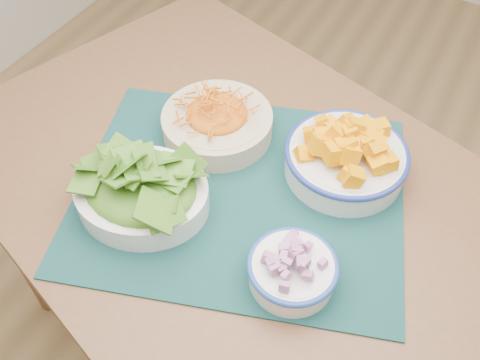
% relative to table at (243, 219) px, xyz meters
% --- Properties ---
extents(ground, '(4.00, 4.00, 0.00)m').
position_rel_table_xyz_m(ground, '(0.19, 0.21, -0.65)').
color(ground, tan).
rests_on(ground, ground).
extents(table, '(1.34, 1.10, 0.75)m').
position_rel_table_xyz_m(table, '(0.00, 0.00, 0.00)').
color(table, brown).
rests_on(table, ground).
extents(placemat, '(0.70, 0.63, 0.00)m').
position_rel_table_xyz_m(placemat, '(0.00, -0.02, 0.11)').
color(placemat, black).
rests_on(placemat, table).
extents(carrot_bowl, '(0.27, 0.27, 0.09)m').
position_rel_table_xyz_m(carrot_bowl, '(-0.11, 0.09, 0.15)').
color(carrot_bowl, '#C3AF91').
rests_on(carrot_bowl, placemat).
extents(squash_bowl, '(0.24, 0.24, 0.11)m').
position_rel_table_xyz_m(squash_bowl, '(0.15, 0.12, 0.16)').
color(squash_bowl, silver).
rests_on(squash_bowl, placemat).
extents(lettuce_bowl, '(0.28, 0.26, 0.11)m').
position_rel_table_xyz_m(lettuce_bowl, '(-0.13, -0.13, 0.16)').
color(lettuce_bowl, silver).
rests_on(lettuce_bowl, placemat).
extents(onion_bowl, '(0.17, 0.17, 0.07)m').
position_rel_table_xyz_m(onion_bowl, '(0.16, -0.14, 0.14)').
color(onion_bowl, white).
rests_on(onion_bowl, placemat).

